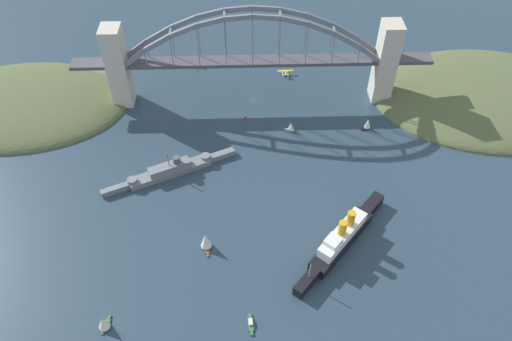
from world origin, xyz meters
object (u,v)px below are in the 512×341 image
object	(u,v)px
ocean_liner	(342,238)
small_boat_6	(206,241)
naval_cruiser	(171,170)
small_boat_4	(291,126)
small_boat_7	(251,324)
harbor_arch_bridge	(252,62)
seaplane_taxiing_near_bridge	(285,73)
small_boat_2	(103,323)
small_boat_1	(368,124)
seaplane_second_in_formation	(195,63)
channel_marker_buoy	(245,117)

from	to	relation	value
ocean_liner	small_boat_6	xyz separation A→B (m)	(72.16, -0.70, -0.38)
naval_cruiser	small_boat_4	world-z (taller)	naval_cruiser
small_boat_6	small_boat_7	distance (m)	50.82
harbor_arch_bridge	small_boat_4	world-z (taller)	harbor_arch_bridge
ocean_liner	seaplane_taxiing_near_bridge	bearing A→B (deg)	-83.19
harbor_arch_bridge	small_boat_2	size ratio (longest dim) A/B	24.47
small_boat_4	small_boat_6	size ratio (longest dim) A/B	0.64
ocean_liner	small_boat_1	xyz separation A→B (m)	(-31.46, -93.74, -1.81)
small_boat_2	small_boat_7	bearing A→B (deg)	179.57
harbor_arch_bridge	seaplane_second_in_formation	bearing A→B (deg)	-45.05
small_boat_2	small_boat_7	distance (m)	68.74
small_boat_7	channel_marker_buoy	size ratio (longest dim) A/B	4.09
small_boat_6	naval_cruiser	bearing A→B (deg)	-66.89
small_boat_1	small_boat_7	world-z (taller)	small_boat_1
ocean_liner	small_boat_2	xyz separation A→B (m)	(118.11, 43.99, -1.59)
small_boat_7	channel_marker_buoy	xyz separation A→B (m)	(0.36, -151.76, 0.44)
ocean_liner	seaplane_second_in_formation	xyz separation A→B (m)	(87.64, -171.57, -3.70)
ocean_liner	channel_marker_buoy	bearing A→B (deg)	-65.08
small_boat_4	small_boat_6	xyz separation A→B (m)	(52.43, 92.73, 1.96)
naval_cruiser	channel_marker_buoy	size ratio (longest dim) A/B	28.75
harbor_arch_bridge	small_boat_6	size ratio (longest dim) A/B	20.00
seaplane_taxiing_near_bridge	small_boat_7	size ratio (longest dim) A/B	1.05
seaplane_second_in_formation	small_boat_7	size ratio (longest dim) A/B	1.00
harbor_arch_bridge	seaplane_taxiing_near_bridge	distance (m)	48.53
harbor_arch_bridge	seaplane_second_in_formation	distance (m)	68.11
small_boat_2	small_boat_4	distance (m)	169.00
small_boat_1	channel_marker_buoy	size ratio (longest dim) A/B	3.21
ocean_liner	small_boat_4	bearing A→B (deg)	-78.07
channel_marker_buoy	small_boat_4	bearing A→B (deg)	155.33
harbor_arch_bridge	small_boat_1	bearing A→B (deg)	155.61
channel_marker_buoy	small_boat_7	bearing A→B (deg)	90.13
naval_cruiser	channel_marker_buoy	world-z (taller)	naval_cruiser
harbor_arch_bridge	channel_marker_buoy	world-z (taller)	harbor_arch_bridge
naval_cruiser	seaplane_taxiing_near_bridge	size ratio (longest dim) A/B	6.68
harbor_arch_bridge	small_boat_2	world-z (taller)	harbor_arch_bridge
ocean_liner	channel_marker_buoy	xyz separation A→B (m)	(49.83, -107.25, -4.82)
seaplane_second_in_formation	small_boat_4	size ratio (longest dim) A/B	1.46
seaplane_second_in_formation	small_boat_1	xyz separation A→B (m)	(-119.10, 77.84, 1.88)
small_boat_4	small_boat_6	world-z (taller)	small_boat_6
harbor_arch_bridge	small_boat_4	xyz separation A→B (m)	(-24.43, 34.60, -27.85)
seaplane_taxiing_near_bridge	harbor_arch_bridge	bearing A→B (deg)	48.69
seaplane_taxiing_near_bridge	channel_marker_buoy	xyz separation A→B (m)	(31.08, 49.69, -0.78)
small_boat_6	small_boat_7	world-z (taller)	small_boat_6
ocean_liner	small_boat_7	bearing A→B (deg)	41.98
seaplane_taxiing_near_bridge	small_boat_6	xyz separation A→B (m)	(53.41, 156.25, 3.66)
small_boat_2	small_boat_6	bearing A→B (deg)	-135.79
small_boat_6	small_boat_7	bearing A→B (deg)	116.65
channel_marker_buoy	small_boat_6	bearing A→B (deg)	78.16
seaplane_second_in_formation	small_boat_6	size ratio (longest dim) A/B	0.93
channel_marker_buoy	naval_cruiser	bearing A→B (deg)	48.29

